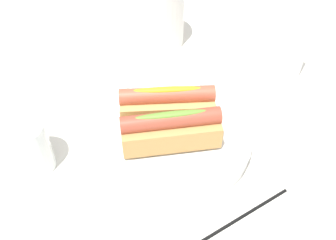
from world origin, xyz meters
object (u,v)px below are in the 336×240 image
object	(u,v)px
hotdog_front	(169,130)
water_glass	(28,149)
serving_bowl	(168,134)
paper_towel_roll	(157,14)
chopstick_near	(227,225)
napkin_box	(278,51)
hotdog_back	(167,104)

from	to	relation	value
hotdog_front	water_glass	size ratio (longest dim) A/B	1.75
serving_bowl	paper_towel_roll	distance (m)	0.28
hotdog_front	chopstick_near	distance (m)	0.16
water_glass	napkin_box	size ratio (longest dim) A/B	0.60
hotdog_front	paper_towel_roll	world-z (taller)	paper_towel_roll
hotdog_front	paper_towel_roll	size ratio (longest dim) A/B	1.17
hotdog_back	water_glass	xyz separation A→B (m)	(-0.22, 0.00, -0.02)
serving_bowl	hotdog_front	bearing A→B (deg)	-108.61
paper_towel_roll	chopstick_near	size ratio (longest dim) A/B	0.61
water_glass	napkin_box	xyz separation A→B (m)	(0.45, 0.03, 0.03)
hotdog_front	napkin_box	world-z (taller)	napkin_box
serving_bowl	hotdog_back	xyz separation A→B (m)	(0.01, 0.03, 0.04)
serving_bowl	paper_towel_roll	world-z (taller)	paper_towel_roll
paper_towel_roll	napkin_box	distance (m)	0.26
serving_bowl	water_glass	distance (m)	0.22
water_glass	paper_towel_roll	distance (m)	0.38
paper_towel_roll	chopstick_near	world-z (taller)	paper_towel_roll
water_glass	serving_bowl	bearing A→B (deg)	-7.52
chopstick_near	hotdog_back	bearing A→B (deg)	82.44
water_glass	paper_towel_roll	world-z (taller)	paper_towel_roll
hotdog_front	napkin_box	size ratio (longest dim) A/B	1.05
serving_bowl	napkin_box	world-z (taller)	napkin_box
paper_towel_roll	napkin_box	xyz separation A→B (m)	(0.15, -0.20, 0.01)
water_glass	hotdog_back	bearing A→B (deg)	-0.58
hotdog_front	paper_towel_roll	bearing A→B (deg)	73.21
hotdog_front	hotdog_back	xyz separation A→B (m)	(0.02, 0.05, 0.00)
serving_bowl	chopstick_near	size ratio (longest dim) A/B	1.25
napkin_box	chopstick_near	distance (m)	0.33
paper_towel_roll	chopstick_near	distance (m)	0.45
water_glass	chopstick_near	distance (m)	0.31
hotdog_back	chopstick_near	world-z (taller)	hotdog_back
hotdog_back	paper_towel_roll	distance (m)	0.25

